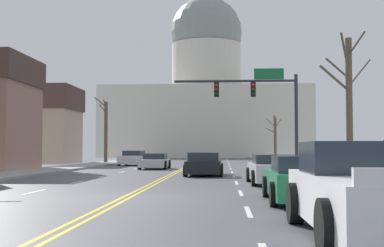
# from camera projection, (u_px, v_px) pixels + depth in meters

# --- Properties ---
(ground) EXTENTS (20.00, 180.00, 0.20)m
(ground) POSITION_uv_depth(u_px,v_px,m) (126.00, 197.00, 15.74)
(ground) COLOR #4D4D52
(signal_gantry) EXTENTS (7.91, 0.41, 6.48)m
(signal_gantry) POSITION_uv_depth(u_px,v_px,m) (261.00, 98.00, 33.57)
(signal_gantry) COLOR #28282D
(signal_gantry) RESTS_ON ground
(street_lamp_right) EXTENTS (2.27, 0.24, 7.72)m
(street_lamp_right) POSITION_uv_depth(u_px,v_px,m) (382.00, 45.00, 16.40)
(street_lamp_right) COLOR #333338
(street_lamp_right) RESTS_ON ground
(capitol_building) EXTENTS (35.64, 19.61, 31.44)m
(capitol_building) POSITION_uv_depth(u_px,v_px,m) (206.00, 101.00, 94.84)
(capitol_building) COLOR beige
(capitol_building) RESTS_ON ground
(sedan_near_00) EXTENTS (2.10, 4.55, 1.27)m
(sedan_near_00) POSITION_uv_depth(u_px,v_px,m) (204.00, 165.00, 28.87)
(sedan_near_00) COLOR black
(sedan_near_00) RESTS_ON ground
(sedan_near_01) EXTENTS (2.03, 4.63, 1.23)m
(sedan_near_01) POSITION_uv_depth(u_px,v_px,m) (272.00, 170.00, 21.93)
(sedan_near_01) COLOR silver
(sedan_near_01) RESTS_ON ground
(sedan_near_02) EXTENTS (1.96, 4.35, 1.28)m
(sedan_near_02) POSITION_uv_depth(u_px,v_px,m) (301.00, 180.00, 14.48)
(sedan_near_02) COLOR #1E7247
(sedan_near_02) RESTS_ON ground
(pickup_truck_near_03) EXTENTS (2.28, 5.32, 1.59)m
(pickup_truck_near_03) POSITION_uv_depth(u_px,v_px,m) (367.00, 193.00, 8.79)
(pickup_truck_near_03) COLOR silver
(pickup_truck_near_03) RESTS_ON ground
(sedan_oncoming_00) EXTENTS (2.04, 4.39, 1.13)m
(sedan_oncoming_00) POSITION_uv_depth(u_px,v_px,m) (155.00, 162.00, 38.38)
(sedan_oncoming_00) COLOR silver
(sedan_oncoming_00) RESTS_ON ground
(sedan_oncoming_01) EXTENTS (2.20, 4.59, 1.31)m
(sedan_oncoming_01) POSITION_uv_depth(u_px,v_px,m) (133.00, 158.00, 46.78)
(sedan_oncoming_01) COLOR silver
(sedan_oncoming_01) RESTS_ON ground
(flank_building_01) EXTENTS (10.89, 6.90, 7.72)m
(flank_building_01) POSITION_uv_depth(u_px,v_px,m) (23.00, 125.00, 53.12)
(flank_building_01) COLOR tan
(flank_building_01) RESTS_ON ground
(bare_tree_00) EXTENTS (1.61, 2.18, 4.83)m
(bare_tree_00) POSITION_uv_depth(u_px,v_px,m) (275.00, 138.00, 54.96)
(bare_tree_00) COLOR brown
(bare_tree_00) RESTS_ON ground
(bare_tree_01) EXTENTS (1.24, 2.33, 6.41)m
(bare_tree_01) POSITION_uv_depth(u_px,v_px,m) (106.00, 130.00, 52.26)
(bare_tree_01) COLOR brown
(bare_tree_01) RESTS_ON ground
(bare_tree_02) EXTENTS (2.48, 2.20, 6.32)m
(bare_tree_02) POSITION_uv_depth(u_px,v_px,m) (349.00, 103.00, 23.07)
(bare_tree_02) COLOR brown
(bare_tree_02) RESTS_ON ground
(pedestrian_00) EXTENTS (0.35, 0.34, 1.62)m
(pedestrian_00) POSITION_uv_depth(u_px,v_px,m) (331.00, 158.00, 25.09)
(pedestrian_00) COLOR black
(pedestrian_00) RESTS_ON ground
(bicycle_parked) EXTENTS (0.12, 1.77, 0.85)m
(bicycle_parked) POSITION_uv_depth(u_px,v_px,m) (373.00, 176.00, 19.23)
(bicycle_parked) COLOR black
(bicycle_parked) RESTS_ON ground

